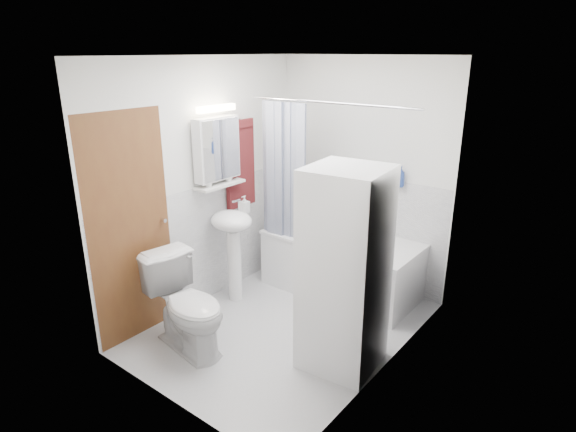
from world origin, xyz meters
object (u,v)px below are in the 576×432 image
Objects in this scene: sink at (232,235)px; washer_dryer at (344,270)px; toilet at (188,306)px; bathtub at (341,262)px.

sink is 0.63× the size of washer_dryer.
sink is 0.97m from toilet.
washer_dryer is (0.66, -1.04, 0.48)m from bathtub.
washer_dryer is at bearing -9.20° from sink.
bathtub is 1.33m from washer_dryer.
toilet is at bearing -70.67° from sink.
bathtub is at bearing 46.43° from sink.
bathtub is at bearing -6.71° from toilet.
washer_dryer reaches higher than sink.
washer_dryer is at bearing -57.78° from bathtub.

